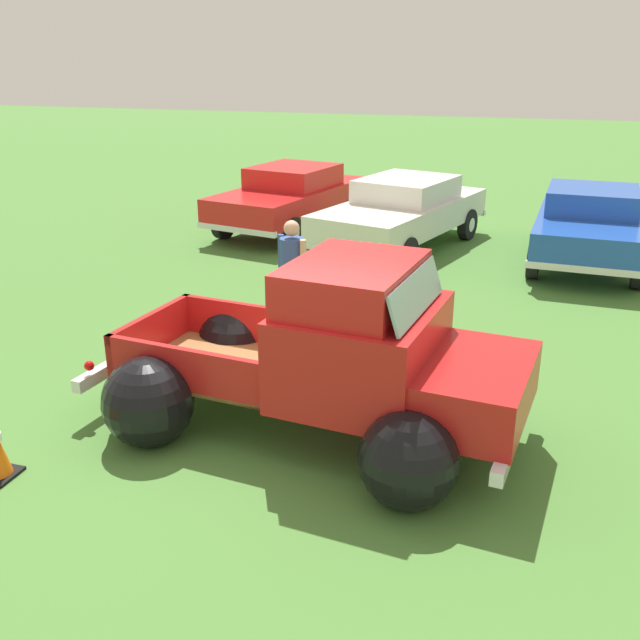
% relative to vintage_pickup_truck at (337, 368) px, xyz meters
% --- Properties ---
extents(ground_plane, '(80.00, 80.00, 0.00)m').
position_rel_vintage_pickup_truck_xyz_m(ground_plane, '(-0.39, 0.04, -0.76)').
color(ground_plane, '#477A33').
extents(vintage_pickup_truck, '(4.80, 3.16, 1.96)m').
position_rel_vintage_pickup_truck_xyz_m(vintage_pickup_truck, '(0.00, 0.00, 0.00)').
color(vintage_pickup_truck, black).
rests_on(vintage_pickup_truck, ground).
extents(show_car_0, '(2.76, 4.61, 1.43)m').
position_rel_vintage_pickup_truck_xyz_m(show_car_0, '(-3.54, 8.67, 0.03)').
color(show_car_0, black).
rests_on(show_car_0, ground).
extents(show_car_1, '(3.09, 4.95, 1.43)m').
position_rel_vintage_pickup_truck_xyz_m(show_car_1, '(-0.82, 7.82, 0.03)').
color(show_car_1, black).
rests_on(show_car_1, ground).
extents(show_car_2, '(2.14, 4.25, 1.43)m').
position_rel_vintage_pickup_truck_xyz_m(show_car_2, '(2.78, 7.72, 0.03)').
color(show_car_2, black).
rests_on(show_car_2, ground).
extents(spectator_1, '(0.51, 0.46, 1.67)m').
position_rel_vintage_pickup_truck_xyz_m(spectator_1, '(-1.38, 2.56, 0.20)').
color(spectator_1, '#4C4742').
rests_on(spectator_1, ground).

